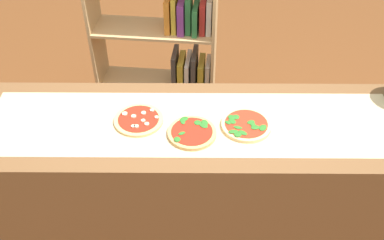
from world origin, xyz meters
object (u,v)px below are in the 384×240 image
(pizza_mushroom_0, at_px, (139,120))
(pizza_spinach_1, at_px, (192,132))
(bookshelf, at_px, (172,62))
(pizza_spinach_2, at_px, (246,125))

(pizza_mushroom_0, distance_m, pizza_spinach_1, 0.28)
(bookshelf, bearing_deg, pizza_spinach_1, -82.15)
(pizza_mushroom_0, xyz_separation_m, pizza_spinach_1, (0.26, -0.09, 0.00))
(pizza_spinach_1, bearing_deg, pizza_spinach_2, 11.73)
(pizza_spinach_1, relative_size, pizza_spinach_2, 0.96)
(pizza_mushroom_0, distance_m, bookshelf, 1.03)
(pizza_spinach_1, bearing_deg, pizza_mushroom_0, 160.73)
(bookshelf, bearing_deg, pizza_spinach_2, -67.92)
(pizza_mushroom_0, bearing_deg, pizza_spinach_2, -4.08)
(pizza_mushroom_0, bearing_deg, bookshelf, 83.15)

